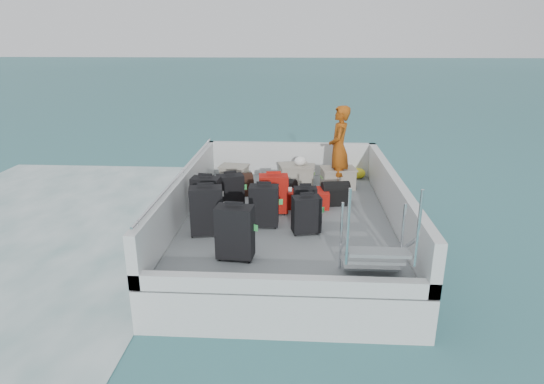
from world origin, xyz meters
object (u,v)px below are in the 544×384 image
(suitcase_2, at_px, (231,193))
(suitcase_5, at_px, (274,194))
(suitcase_0, at_px, (206,211))
(suitcase_1, at_px, (206,198))
(suitcase_7, at_px, (305,203))
(suitcase_3, at_px, (235,233))
(suitcase_8, at_px, (308,198))
(crate_2, at_px, (300,175))
(passenger, at_px, (339,148))
(suitcase_6, at_px, (306,215))
(suitcase_4, at_px, (264,206))
(crate_3, at_px, (338,179))
(crate_0, at_px, (234,174))
(crate_1, at_px, (294,173))

(suitcase_2, distance_m, suitcase_5, 0.75)
(suitcase_0, bearing_deg, suitcase_1, 90.77)
(suitcase_5, bearing_deg, suitcase_7, -26.24)
(suitcase_3, bearing_deg, suitcase_8, 70.61)
(suitcase_5, xyz_separation_m, crate_2, (0.45, 1.74, -0.16))
(suitcase_8, xyz_separation_m, passenger, (0.59, 0.99, 0.67))
(suitcase_3, relative_size, suitcase_6, 1.27)
(suitcase_4, bearing_deg, crate_3, 57.14)
(passenger, bearing_deg, suitcase_0, -34.80)
(suitcase_7, xyz_separation_m, suitcase_8, (0.06, 0.58, -0.12))
(suitcase_6, relative_size, crate_0, 1.10)
(crate_1, bearing_deg, passenger, -26.48)
(suitcase_7, relative_size, passenger, 0.32)
(suitcase_2, distance_m, crate_1, 2.00)
(suitcase_2, xyz_separation_m, passenger, (1.92, 1.27, 0.50))
(suitcase_2, relative_size, suitcase_6, 1.07)
(suitcase_2, relative_size, crate_2, 1.13)
(suitcase_8, relative_size, crate_3, 1.17)
(suitcase_4, height_order, suitcase_8, suitcase_4)
(suitcase_2, height_order, crate_0, suitcase_2)
(suitcase_8, relative_size, passenger, 0.45)
(crate_3, bearing_deg, crate_0, 172.64)
(suitcase_8, bearing_deg, crate_1, 9.92)
(suitcase_4, height_order, crate_2, suitcase_4)
(suitcase_2, relative_size, suitcase_4, 0.94)
(suitcase_2, distance_m, crate_0, 1.61)
(crate_3, bearing_deg, suitcase_0, -132.02)
(crate_0, relative_size, crate_1, 0.93)
(crate_0, distance_m, crate_2, 1.35)
(crate_0, bearing_deg, suitcase_3, -81.91)
(suitcase_1, bearing_deg, passenger, 42.02)
(suitcase_1, relative_size, suitcase_8, 0.94)
(suitcase_4, bearing_deg, crate_1, 79.79)
(suitcase_5, distance_m, crate_1, 1.83)
(suitcase_2, distance_m, suitcase_8, 1.36)
(suitcase_1, relative_size, suitcase_2, 1.10)
(suitcase_1, relative_size, suitcase_7, 1.30)
(suitcase_7, height_order, crate_0, suitcase_7)
(suitcase_6, bearing_deg, suitcase_2, 130.82)
(suitcase_5, relative_size, crate_3, 1.06)
(suitcase_4, height_order, crate_0, suitcase_4)
(suitcase_0, bearing_deg, suitcase_4, 13.05)
(suitcase_3, relative_size, crate_3, 1.19)
(crate_0, relative_size, passenger, 0.32)
(suitcase_0, height_order, suitcase_7, suitcase_0)
(suitcase_2, bearing_deg, suitcase_3, -100.56)
(crate_0, bearing_deg, crate_2, 1.57)
(crate_2, bearing_deg, suitcase_6, -87.93)
(crate_1, bearing_deg, crate_2, -25.56)
(suitcase_4, distance_m, crate_0, 2.42)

